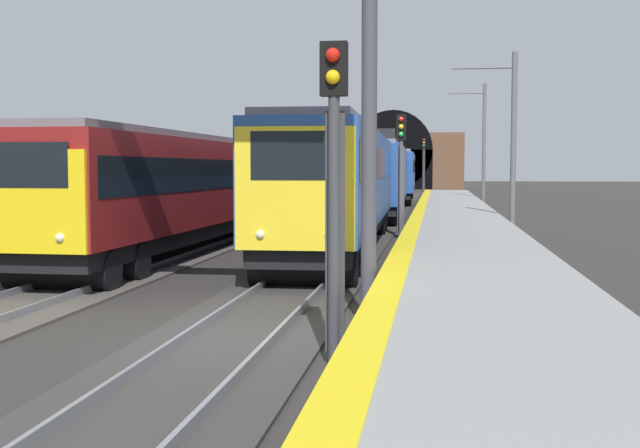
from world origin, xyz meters
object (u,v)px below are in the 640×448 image
Objects in this scene: train_main_approaching at (380,175)px; railway_signal_far at (424,161)px; overhead_signal_gantry at (119,14)px; railway_signal_near at (334,177)px; catenary_mast_near at (483,146)px; train_adjacent_platform at (247,181)px; catenary_mast_far at (512,144)px; railway_signal_mid at (401,163)px.

train_main_approaching is 39.80m from railway_signal_far.
railway_signal_near is at bearing -125.36° from overhead_signal_gantry.
railway_signal_far is at bearing 7.14° from catenary_mast_near.
railway_signal_near is at bearing 17.40° from train_adjacent_platform.
train_adjacent_platform is 5.28× the size of catenary_mast_far.
train_main_approaching is at bearing 22.71° from catenary_mast_far.
overhead_signal_gantry reaches higher than train_adjacent_platform.
catenary_mast_far reaches higher than railway_signal_near.
train_adjacent_platform is at bearing 75.65° from catenary_mast_far.
train_main_approaching reaches higher than railway_signal_mid.
train_adjacent_platform is 8.43× the size of railway_signal_near.
train_main_approaching is 9.79× the size of railway_signal_far.
railway_signal_mid is at bearing 0.00° from railway_signal_far.
catenary_mast_near is 19.96m from catenary_mast_far.
catenary_mast_near reaches higher than train_adjacent_platform.
railway_signal_far is 34.77m from catenary_mast_near.
train_adjacent_platform is 7.78× the size of railway_signal_mid.
railway_signal_near is 0.76× the size of railway_signal_far.
train_main_approaching is at bearing -172.77° from railway_signal_mid.
railway_signal_near is (-35.51, -1.84, 0.30)m from train_main_approaching.
railway_signal_mid is (-2.70, -7.01, 0.78)m from train_adjacent_platform.
catenary_mast_near is 1.12× the size of catenary_mast_far.
catenary_mast_far reaches higher than train_adjacent_platform.
overhead_signal_gantry is at bearing 166.91° from catenary_mast_near.
catenary_mast_near is at bearing -0.02° from catenary_mast_far.
train_main_approaching is 6.16× the size of overhead_signal_gantry.
catenary_mast_near reaches higher than train_main_approaching.
train_adjacent_platform is 6.42× the size of railway_signal_far.
railway_signal_near is at bearing 0.00° from railway_signal_far.
railway_signal_near is 21.26m from catenary_mast_far.
train_adjacent_platform is 7.55m from railway_signal_mid.
catenary_mast_far is at bearing 76.57° from train_adjacent_platform.
catenary_mast_near is at bearing 7.14° from railway_signal_far.
railway_signal_mid is at bearing -13.92° from overhead_signal_gantry.
train_main_approaching is 16.01m from catenary_mast_far.
train_main_approaching is 14.65m from railway_signal_mid.
overhead_signal_gantry is at bearing -13.92° from railway_signal_mid.
catenary_mast_near is at bearing 167.66° from railway_signal_mid.
railway_signal_near is 41.01m from catenary_mast_near.
railway_signal_far is at bearing 173.18° from train_adjacent_platform.
catenary_mast_near reaches higher than catenary_mast_far.
train_main_approaching is at bearing 157.32° from train_adjacent_platform.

